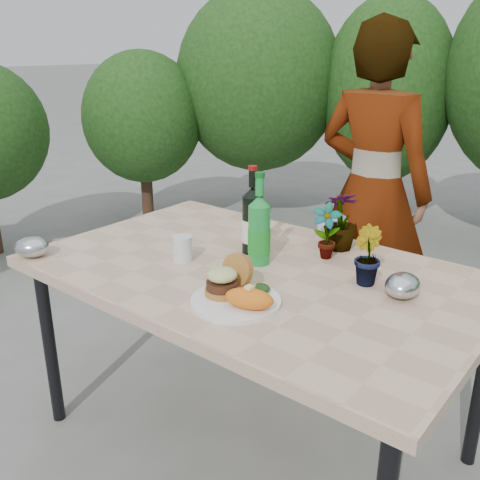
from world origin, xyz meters
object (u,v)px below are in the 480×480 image
Objects in this scene: patio_table at (254,283)px; person at (373,191)px; dinner_plate at (236,301)px; wine_bottle at (252,221)px.

person is at bearing 92.35° from patio_table.
dinner_plate is at bearing 98.05° from person.
wine_bottle is (-0.23, 0.38, 0.12)m from dinner_plate.
dinner_plate is at bearing -66.51° from wine_bottle.
wine_bottle is (-0.10, 0.12, 0.18)m from patio_table.
patio_table is at bearing -57.50° from wine_bottle.
person is at bearing 97.50° from dinner_plate.
patio_table is at bearing 116.22° from dinner_plate.
person is (-0.04, 1.03, 0.13)m from patio_table.
person reaches higher than patio_table.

